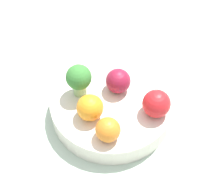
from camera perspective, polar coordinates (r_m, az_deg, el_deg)
The scene contains 8 objects.
ground_plane at distance 0.72m, azimuth 0.00°, elevation -3.48°, with size 6.00×6.00×0.00m, color gray.
table_surface at distance 0.71m, azimuth 0.00°, elevation -3.02°, with size 1.20×1.20×0.02m.
bowl at distance 0.68m, azimuth 0.00°, elevation -1.57°, with size 0.22×0.22×0.04m.
broccoli at distance 0.65m, azimuth -5.07°, elevation 2.48°, with size 0.05×0.05×0.07m.
apple_red at distance 0.63m, azimuth 6.79°, elevation -1.31°, with size 0.05×0.05×0.05m.
apple_green at distance 0.66m, azimuth 0.94°, elevation 2.16°, with size 0.04×0.04×0.04m.
orange_front at distance 0.60m, azimuth -0.62°, elevation -5.32°, with size 0.04×0.04×0.04m.
orange_back at distance 0.63m, azimuth -3.37°, elevation -1.93°, with size 0.05×0.05×0.05m.
Camera 1 is at (0.33, -0.23, 0.59)m, focal length 60.00 mm.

